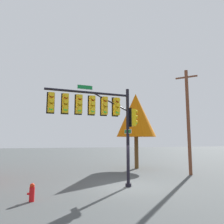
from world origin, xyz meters
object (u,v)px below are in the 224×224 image
(signal_pole_assembly, at_px, (99,111))
(fire_hydrant, at_px, (32,192))
(tree_mid, at_px, (136,115))
(utility_pole, at_px, (188,119))

(signal_pole_assembly, xyz_separation_m, fire_hydrant, (3.40, 1.57, -4.17))
(fire_hydrant, distance_m, tree_mid, 13.63)
(signal_pole_assembly, bearing_deg, tree_mid, -123.45)
(utility_pole, height_order, fire_hydrant, utility_pole)
(signal_pole_assembly, distance_m, tree_mid, 9.41)
(utility_pole, xyz_separation_m, tree_mid, (3.01, -4.59, 0.77))
(fire_hydrant, height_order, tree_mid, tree_mid)
(fire_hydrant, relative_size, tree_mid, 0.11)
(utility_pole, xyz_separation_m, fire_hydrant, (11.58, 4.81, -4.14))
(signal_pole_assembly, bearing_deg, utility_pole, -158.40)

